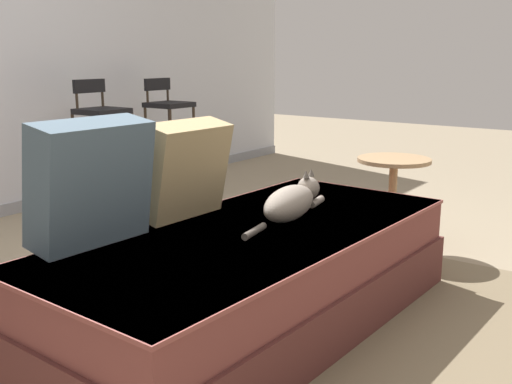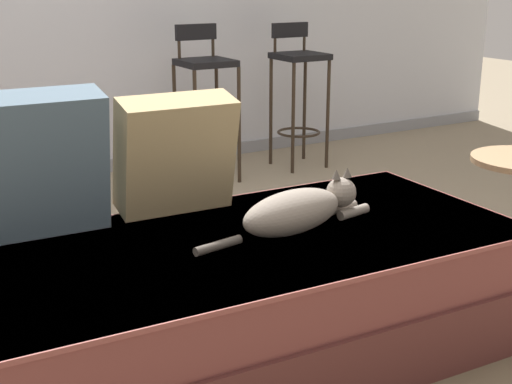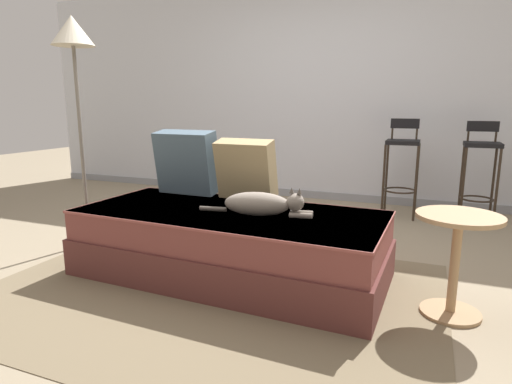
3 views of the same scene
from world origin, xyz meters
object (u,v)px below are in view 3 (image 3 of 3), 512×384
(side_table, at_px, (456,250))
(floor_lamp, at_px, (74,53))
(throw_pillow_middle, at_px, (246,169))
(couch, at_px, (230,243))
(cat, at_px, (262,204))
(bar_stool_near_window, at_px, (402,158))
(throw_pillow_corner, at_px, (187,162))
(bar_stool_by_doorway, at_px, (481,162))

(side_table, relative_size, floor_lamp, 0.32)
(throw_pillow_middle, distance_m, floor_lamp, 1.59)
(couch, distance_m, side_table, 1.38)
(couch, distance_m, cat, 0.38)
(throw_pillow_middle, bearing_deg, side_table, -16.50)
(couch, bearing_deg, bar_stool_near_window, 65.71)
(throw_pillow_corner, xyz_separation_m, bar_stool_near_window, (1.49, 1.71, -0.10))
(side_table, bearing_deg, cat, 179.16)
(throw_pillow_middle, bearing_deg, bar_stool_near_window, 60.40)
(couch, distance_m, throw_pillow_corner, 0.82)
(bar_stool_by_doorway, bearing_deg, throw_pillow_corner, -142.18)
(throw_pillow_corner, height_order, side_table, throw_pillow_corner)
(side_table, bearing_deg, bar_stool_near_window, 101.10)
(throw_pillow_middle, distance_m, side_table, 1.50)
(couch, bearing_deg, floor_lamp, 173.70)
(throw_pillow_middle, xyz_separation_m, floor_lamp, (-1.33, -0.22, 0.85))
(throw_pillow_middle, height_order, bar_stool_by_doorway, bar_stool_by_doorway)
(throw_pillow_corner, xyz_separation_m, cat, (0.79, -0.42, -0.17))
(couch, xyz_separation_m, side_table, (1.37, -0.05, 0.14))
(cat, bearing_deg, side_table, -0.84)
(throw_pillow_corner, xyz_separation_m, side_table, (1.92, -0.44, -0.33))
(bar_stool_by_doorway, height_order, floor_lamp, floor_lamp)
(cat, distance_m, bar_stool_by_doorway, 2.56)
(floor_lamp, bearing_deg, side_table, -4.21)
(cat, relative_size, bar_stool_near_window, 0.75)
(throw_pillow_corner, distance_m, bar_stool_near_window, 2.28)
(bar_stool_near_window, distance_m, side_table, 2.20)
(cat, distance_m, bar_stool_near_window, 2.25)
(throw_pillow_corner, bearing_deg, cat, -27.91)
(throw_pillow_middle, height_order, bar_stool_near_window, bar_stool_near_window)
(throw_pillow_corner, distance_m, side_table, 1.99)
(floor_lamp, bearing_deg, cat, -6.55)
(throw_pillow_corner, relative_size, bar_stool_near_window, 0.50)
(couch, xyz_separation_m, bar_stool_near_window, (0.95, 2.10, 0.37))
(side_table, bearing_deg, throw_pillow_corner, 167.19)
(throw_pillow_corner, bearing_deg, bar_stool_by_doorway, 37.82)
(bar_stool_near_window, height_order, bar_stool_by_doorway, bar_stool_near_window)
(throw_pillow_corner, distance_m, throw_pillow_middle, 0.51)
(couch, xyz_separation_m, floor_lamp, (-1.36, 0.15, 1.29))
(throw_pillow_corner, height_order, throw_pillow_middle, throw_pillow_corner)
(couch, distance_m, throw_pillow_middle, 0.58)
(couch, xyz_separation_m, cat, (0.24, -0.03, 0.30))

